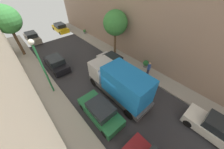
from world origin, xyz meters
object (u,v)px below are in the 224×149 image
at_px(parked_car_left_2, 100,111).
at_px(parked_car_left_4, 32,37).
at_px(parked_car_right_2, 112,61).
at_px(pedestrian, 149,68).
at_px(parked_car_left_3, 56,63).
at_px(street_tree_2, 6,20).
at_px(potted_plant_3, 85,31).
at_px(parked_car_right_1, 217,129).
at_px(delivery_truck, 120,83).
at_px(lamp_post, 40,61).
at_px(parked_car_right_3, 60,28).
at_px(potted_plant_0, 146,64).
at_px(street_tree_1, 115,23).

bearing_deg(parked_car_left_2, parked_car_left_4, 90.00).
relative_size(parked_car_right_2, pedestrian, 2.44).
relative_size(parked_car_left_3, pedestrian, 2.44).
relative_size(pedestrian, street_tree_2, 0.27).
bearing_deg(potted_plant_3, parked_car_left_3, -140.91).
xyz_separation_m(parked_car_right_1, potted_plant_3, (2.82, 22.37, -0.15)).
distance_m(parked_car_left_4, parked_car_right_2, 15.20).
distance_m(parked_car_left_4, parked_car_right_1, 26.20).
relative_size(delivery_truck, lamp_post, 1.20).
bearing_deg(lamp_post, parked_car_left_4, 81.99).
bearing_deg(lamp_post, street_tree_2, 92.32).
xyz_separation_m(parked_car_right_3, lamp_post, (-7.30, -14.55, 3.06)).
height_order(potted_plant_0, lamp_post, lamp_post).
distance_m(parked_car_right_3, potted_plant_3, 5.15).
height_order(parked_car_left_2, pedestrian, pedestrian).
relative_size(street_tree_2, potted_plant_3, 8.63).
height_order(parked_car_right_1, street_tree_1, street_tree_1).
bearing_deg(delivery_truck, parked_car_left_4, 98.40).
distance_m(parked_car_right_1, parked_car_right_3, 26.68).
bearing_deg(pedestrian, parked_car_left_3, 130.77).
distance_m(parked_car_left_4, parked_car_right_3, 5.50).
bearing_deg(delivery_truck, street_tree_2, 109.00).
xyz_separation_m(parked_car_left_2, parked_car_right_3, (5.40, 19.89, 0.00)).
bearing_deg(parked_car_right_3, lamp_post, -116.64).
distance_m(delivery_truck, lamp_post, 6.92).
bearing_deg(street_tree_1, parked_car_left_2, -139.55).
bearing_deg(parked_car_right_3, street_tree_1, -81.16).
distance_m(parked_car_right_3, street_tree_2, 9.99).
distance_m(parked_car_right_2, street_tree_1, 4.64).
bearing_deg(parked_car_left_4, parked_car_right_1, -78.10).
xyz_separation_m(pedestrian, potted_plant_0, (1.06, 1.08, -0.43)).
bearing_deg(parked_car_right_1, pedestrian, 75.90).
bearing_deg(street_tree_2, potted_plant_3, 2.80).
bearing_deg(potted_plant_0, parked_car_left_3, 138.61).
relative_size(delivery_truck, street_tree_2, 1.03).
bearing_deg(parked_car_left_2, pedestrian, 4.06).
bearing_deg(lamp_post, potted_plant_0, -20.14).
xyz_separation_m(parked_car_right_3, pedestrian, (1.83, -19.37, 0.35)).
bearing_deg(potted_plant_3, street_tree_1, -94.48).
distance_m(parked_car_left_3, street_tree_1, 8.75).
relative_size(parked_car_left_2, parked_car_right_3, 1.00).
height_order(parked_car_left_3, potted_plant_3, parked_car_left_3).
bearing_deg(pedestrian, parked_car_left_2, -175.94).
bearing_deg(parked_car_left_4, pedestrian, -68.46).
height_order(delivery_truck, potted_plant_3, delivery_truck).
bearing_deg(parked_car_right_2, potted_plant_3, 75.56).
xyz_separation_m(parked_car_right_2, street_tree_1, (2.10, 1.76, 3.75)).
height_order(parked_car_right_3, lamp_post, lamp_post).
bearing_deg(delivery_truck, parked_car_right_2, 56.49).
xyz_separation_m(parked_car_left_2, street_tree_2, (-2.29, 15.06, 4.17)).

